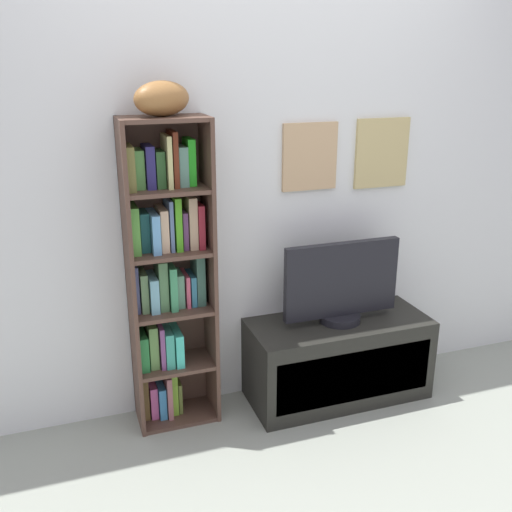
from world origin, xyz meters
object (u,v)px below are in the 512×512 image
object	(u,v)px
bookshelf	(167,275)
football	(162,99)
tv_stand	(338,359)
television	(342,284)

from	to	relation	value
bookshelf	football	xyz separation A→B (m)	(0.02, -0.03, 0.84)
bookshelf	tv_stand	xyz separation A→B (m)	(0.90, -0.12, -0.56)
bookshelf	football	world-z (taller)	football
tv_stand	bookshelf	bearing A→B (deg)	172.58
tv_stand	television	world-z (taller)	television
tv_stand	television	distance (m)	0.44
television	bookshelf	bearing A→B (deg)	172.66
bookshelf	television	xyz separation A→B (m)	(0.90, -0.12, -0.12)
bookshelf	tv_stand	world-z (taller)	bookshelf
bookshelf	television	distance (m)	0.92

